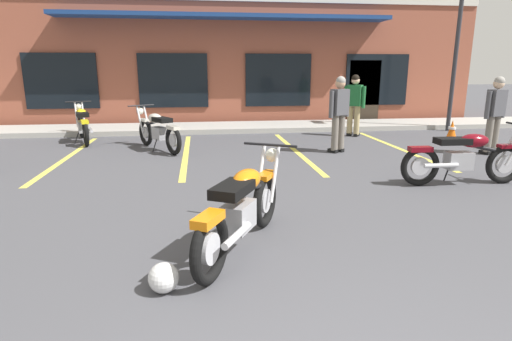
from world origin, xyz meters
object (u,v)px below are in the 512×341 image
at_px(person_by_back_row, 339,110).
at_px(parking_lot_lamp_post, 462,16).
at_px(person_in_black_shirt, 354,102).
at_px(person_in_shorts_foreground, 495,111).
at_px(motorcycle_black_cruiser, 158,130).
at_px(motorcycle_foreground_classic, 243,207).
at_px(motorcycle_silver_naked, 83,124).
at_px(traffic_cone, 452,130).
at_px(motorcycle_blue_standard, 465,157).
at_px(helmet_on_pavement, 164,278).

bearing_deg(person_by_back_row, parking_lot_lamp_post, 31.31).
height_order(person_by_back_row, parking_lot_lamp_post, parking_lot_lamp_post).
height_order(person_in_black_shirt, person_in_shorts_foreground, same).
bearing_deg(motorcycle_black_cruiser, motorcycle_foreground_classic, -76.51).
distance_m(motorcycle_silver_naked, person_by_back_row, 6.42).
xyz_separation_m(person_in_black_shirt, person_in_shorts_foreground, (2.11, -2.79, 0.00)).
bearing_deg(traffic_cone, motorcycle_silver_naked, 173.70).
xyz_separation_m(motorcycle_blue_standard, helmet_on_pavement, (-4.55, -2.76, -0.33)).
bearing_deg(motorcycle_black_cruiser, person_in_black_shirt, 14.09).
relative_size(motorcycle_foreground_classic, traffic_cone, 3.62).
bearing_deg(parking_lot_lamp_post, person_by_back_row, -148.69).
bearing_deg(motorcycle_foreground_classic, person_in_shorts_foreground, 35.37).
distance_m(motorcycle_foreground_classic, person_in_shorts_foreground, 7.25).
bearing_deg(traffic_cone, motorcycle_black_cruiser, -177.56).
height_order(person_in_shorts_foreground, traffic_cone, person_in_shorts_foreground).
relative_size(motorcycle_foreground_classic, helmet_on_pavement, 7.38).
distance_m(motorcycle_foreground_classic, motorcycle_black_cruiser, 5.84).
relative_size(motorcycle_black_cruiser, person_in_shorts_foreground, 1.12).
bearing_deg(person_in_black_shirt, motorcycle_blue_standard, -89.93).
distance_m(person_in_black_shirt, traffic_cone, 2.62).
distance_m(motorcycle_foreground_classic, person_by_back_row, 5.53).
relative_size(motorcycle_black_cruiser, person_by_back_row, 1.12).
bearing_deg(motorcycle_black_cruiser, traffic_cone, 2.44).
height_order(motorcycle_foreground_classic, motorcycle_black_cruiser, same).
xyz_separation_m(motorcycle_black_cruiser, helmet_on_pavement, (0.61, -6.44, -0.33)).
bearing_deg(motorcycle_silver_naked, motorcycle_foreground_classic, -64.46).
xyz_separation_m(person_in_shorts_foreground, traffic_cone, (0.23, 1.81, -0.69)).
xyz_separation_m(motorcycle_foreground_classic, motorcycle_blue_standard, (3.80, 2.00, 0.00)).
bearing_deg(traffic_cone, motorcycle_foreground_classic, -135.62).
bearing_deg(person_in_black_shirt, person_by_back_row, -118.38).
relative_size(motorcycle_silver_naked, helmet_on_pavement, 7.84).
xyz_separation_m(person_by_back_row, parking_lot_lamp_post, (4.39, 2.67, 2.33)).
height_order(motorcycle_blue_standard, traffic_cone, motorcycle_blue_standard).
bearing_deg(motorcycle_black_cruiser, person_by_back_row, -11.93).
bearing_deg(traffic_cone, person_in_shorts_foreground, -97.19).
height_order(person_in_black_shirt, parking_lot_lamp_post, parking_lot_lamp_post).
distance_m(motorcycle_black_cruiser, person_in_black_shirt, 5.34).
bearing_deg(motorcycle_silver_naked, motorcycle_black_cruiser, -34.28).
bearing_deg(person_in_shorts_foreground, traffic_cone, 82.81).
bearing_deg(motorcycle_foreground_classic, traffic_cone, 44.38).
height_order(person_in_shorts_foreground, person_by_back_row, same).
xyz_separation_m(motorcycle_silver_naked, traffic_cone, (9.50, -1.05, -0.20)).
bearing_deg(helmet_on_pavement, parking_lot_lamp_post, 46.73).
bearing_deg(traffic_cone, motorcycle_blue_standard, -120.20).
relative_size(person_in_shorts_foreground, parking_lot_lamp_post, 0.33).
relative_size(motorcycle_blue_standard, person_by_back_row, 1.26).
height_order(motorcycle_black_cruiser, motorcycle_silver_naked, same).
bearing_deg(person_by_back_row, motorcycle_blue_standard, -67.71).
bearing_deg(helmet_on_pavement, motorcycle_foreground_classic, 45.39).
distance_m(person_by_back_row, parking_lot_lamp_post, 5.65).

